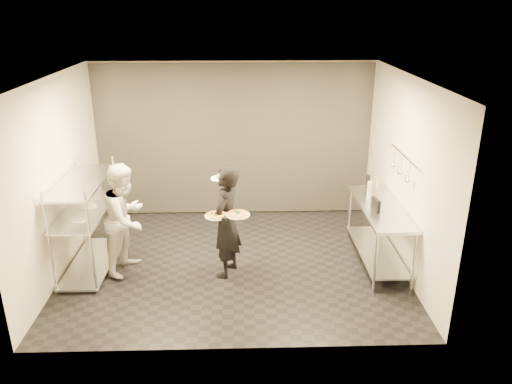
{
  "coord_description": "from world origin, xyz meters",
  "views": [
    {
      "loc": [
        0.12,
        -6.73,
        3.76
      ],
      "look_at": [
        0.34,
        0.17,
        1.1
      ],
      "focal_mm": 35.0,
      "sensor_mm": 36.0,
      "label": 1
    }
  ],
  "objects_px": {
    "prep_counter": "(379,224)",
    "pizza_plate_far": "(238,214)",
    "pos_monitor": "(376,204)",
    "chef": "(126,218)",
    "bottle_dark": "(368,181)",
    "bottle_clear": "(377,182)",
    "waiter": "(226,222)",
    "bottle_green": "(369,190)",
    "salad_plate": "(220,177)",
    "pizza_plate_near": "(216,215)",
    "pass_rack": "(87,219)"
  },
  "relations": [
    {
      "from": "waiter",
      "to": "bottle_clear",
      "type": "relative_size",
      "value": 9.61
    },
    {
      "from": "chef",
      "to": "pos_monitor",
      "type": "xyz_separation_m",
      "value": [
        3.61,
        -0.04,
        0.19
      ]
    },
    {
      "from": "chef",
      "to": "salad_plate",
      "type": "bearing_deg",
      "value": -65.33
    },
    {
      "from": "pass_rack",
      "to": "bottle_clear",
      "type": "bearing_deg",
      "value": 10.16
    },
    {
      "from": "pos_monitor",
      "to": "pizza_plate_far",
      "type": "bearing_deg",
      "value": -175.85
    },
    {
      "from": "pizza_plate_far",
      "to": "bottle_clear",
      "type": "xyz_separation_m",
      "value": [
        2.26,
        1.32,
        -0.04
      ]
    },
    {
      "from": "pass_rack",
      "to": "pizza_plate_near",
      "type": "height_order",
      "value": "pass_rack"
    },
    {
      "from": "prep_counter",
      "to": "pos_monitor",
      "type": "distance_m",
      "value": 0.43
    },
    {
      "from": "salad_plate",
      "to": "bottle_dark",
      "type": "xyz_separation_m",
      "value": [
        2.34,
        0.73,
        -0.35
      ]
    },
    {
      "from": "salad_plate",
      "to": "pos_monitor",
      "type": "height_order",
      "value": "salad_plate"
    },
    {
      "from": "chef",
      "to": "bottle_clear",
      "type": "distance_m",
      "value": 3.99
    },
    {
      "from": "pass_rack",
      "to": "bottle_green",
      "type": "xyz_separation_m",
      "value": [
        4.23,
        0.33,
        0.28
      ]
    },
    {
      "from": "chef",
      "to": "prep_counter",
      "type": "bearing_deg",
      "value": -69.57
    },
    {
      "from": "pizza_plate_far",
      "to": "chef",
      "type": "bearing_deg",
      "value": 165.58
    },
    {
      "from": "prep_counter",
      "to": "salad_plate",
      "type": "bearing_deg",
      "value": 179.13
    },
    {
      "from": "waiter",
      "to": "pizza_plate_far",
      "type": "relative_size",
      "value": 5.01
    },
    {
      "from": "pizza_plate_far",
      "to": "bottle_green",
      "type": "bearing_deg",
      "value": 22.89
    },
    {
      "from": "bottle_dark",
      "to": "bottle_green",
      "type": "bearing_deg",
      "value": -100.76
    },
    {
      "from": "pizza_plate_far",
      "to": "pos_monitor",
      "type": "relative_size",
      "value": 1.33
    },
    {
      "from": "bottle_green",
      "to": "bottle_clear",
      "type": "xyz_separation_m",
      "value": [
        0.25,
        0.47,
        -0.05
      ]
    },
    {
      "from": "bottle_green",
      "to": "bottle_dark",
      "type": "height_order",
      "value": "bottle_green"
    },
    {
      "from": "bottle_green",
      "to": "bottle_clear",
      "type": "height_order",
      "value": "bottle_green"
    },
    {
      "from": "bottle_dark",
      "to": "waiter",
      "type": "bearing_deg",
      "value": -155.22
    },
    {
      "from": "waiter",
      "to": "bottle_dark",
      "type": "xyz_separation_m",
      "value": [
        2.26,
        1.04,
        0.21
      ]
    },
    {
      "from": "bottle_dark",
      "to": "salad_plate",
      "type": "bearing_deg",
      "value": -162.78
    },
    {
      "from": "prep_counter",
      "to": "chef",
      "type": "distance_m",
      "value": 3.74
    },
    {
      "from": "salad_plate",
      "to": "bottle_green",
      "type": "distance_m",
      "value": 2.3
    },
    {
      "from": "prep_counter",
      "to": "salad_plate",
      "type": "distance_m",
      "value": 2.48
    },
    {
      "from": "prep_counter",
      "to": "pizza_plate_far",
      "type": "distance_m",
      "value": 2.22
    },
    {
      "from": "bottle_clear",
      "to": "bottle_dark",
      "type": "relative_size",
      "value": 0.75
    },
    {
      "from": "pos_monitor",
      "to": "bottle_clear",
      "type": "bearing_deg",
      "value": 67.48
    },
    {
      "from": "waiter",
      "to": "bottle_green",
      "type": "relative_size",
      "value": 6.2
    },
    {
      "from": "salad_plate",
      "to": "chef",
      "type": "bearing_deg",
      "value": -174.15
    },
    {
      "from": "pizza_plate_far",
      "to": "bottle_dark",
      "type": "xyz_separation_m",
      "value": [
        2.09,
        1.28,
        -0.01
      ]
    },
    {
      "from": "waiter",
      "to": "salad_plate",
      "type": "xyz_separation_m",
      "value": [
        -0.08,
        0.32,
        0.57
      ]
    },
    {
      "from": "pizza_plate_near",
      "to": "salad_plate",
      "type": "bearing_deg",
      "value": 85.73
    },
    {
      "from": "pizza_plate_far",
      "to": "pos_monitor",
      "type": "bearing_deg",
      "value": 10.77
    },
    {
      "from": "bottle_clear",
      "to": "bottle_dark",
      "type": "xyz_separation_m",
      "value": [
        -0.17,
        -0.04,
        0.03
      ]
    },
    {
      "from": "pos_monitor",
      "to": "bottle_green",
      "type": "relative_size",
      "value": 0.93
    },
    {
      "from": "pass_rack",
      "to": "bottle_green",
      "type": "distance_m",
      "value": 4.25
    },
    {
      "from": "pizza_plate_far",
      "to": "bottle_clear",
      "type": "distance_m",
      "value": 2.62
    },
    {
      "from": "chef",
      "to": "bottle_dark",
      "type": "bearing_deg",
      "value": -58.03
    },
    {
      "from": "bottle_clear",
      "to": "pos_monitor",
      "type": "bearing_deg",
      "value": -105.9
    },
    {
      "from": "pizza_plate_far",
      "to": "salad_plate",
      "type": "relative_size",
      "value": 1.2
    },
    {
      "from": "waiter",
      "to": "bottle_green",
      "type": "xyz_separation_m",
      "value": [
        2.18,
        0.61,
        0.23
      ]
    },
    {
      "from": "prep_counter",
      "to": "pizza_plate_near",
      "type": "bearing_deg",
      "value": -168.02
    },
    {
      "from": "pizza_plate_far",
      "to": "pos_monitor",
      "type": "height_order",
      "value": "pos_monitor"
    },
    {
      "from": "pizza_plate_near",
      "to": "bottle_green",
      "type": "bearing_deg",
      "value": 20.01
    },
    {
      "from": "prep_counter",
      "to": "waiter",
      "type": "height_order",
      "value": "waiter"
    },
    {
      "from": "chef",
      "to": "salad_plate",
      "type": "height_order",
      "value": "chef"
    }
  ]
}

